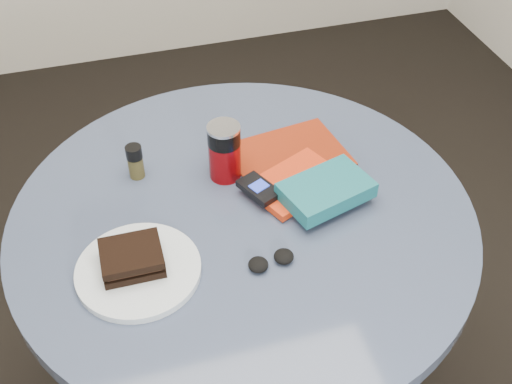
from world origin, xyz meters
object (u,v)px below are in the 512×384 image
object	(u,v)px
plate	(138,270)
pepper_grinder	(135,161)
magazine	(289,155)
novel	(326,190)
red_book	(296,183)
mp3_player	(259,189)
sandwich	(132,258)
table	(244,262)
soda_can	(224,151)
headphones	(271,260)

from	to	relation	value
plate	pepper_grinder	size ratio (longest dim) A/B	2.92
magazine	novel	distance (m)	0.18
red_book	mp3_player	xyz separation A→B (m)	(-0.09, -0.01, 0.02)
sandwich	magazine	world-z (taller)	sandwich
table	pepper_grinder	size ratio (longest dim) A/B	11.97
table	plate	size ratio (longest dim) A/B	4.09
novel	sandwich	bearing A→B (deg)	173.43
soda_can	headphones	xyz separation A→B (m)	(0.02, -0.29, -0.06)
sandwich	novel	world-z (taller)	same
plate	headphones	distance (m)	0.26
novel	soda_can	bearing A→B (deg)	124.21
table	magazine	distance (m)	0.27
pepper_grinder	novel	distance (m)	0.43
red_book	pepper_grinder	bearing A→B (deg)	133.16
magazine	mp3_player	world-z (taller)	mp3_player
table	red_book	world-z (taller)	red_book
pepper_grinder	red_book	size ratio (longest dim) A/B	0.42
mp3_player	table	bearing A→B (deg)	-146.64
sandwich	mp3_player	bearing A→B (deg)	23.57
magazine	red_book	distance (m)	0.11
novel	table	bearing A→B (deg)	155.61
soda_can	magazine	distance (m)	0.18
plate	red_book	bearing A→B (deg)	21.83
red_book	mp3_player	size ratio (longest dim) A/B	1.86
novel	headphones	distance (m)	0.21
soda_can	headphones	distance (m)	0.29
plate	pepper_grinder	world-z (taller)	pepper_grinder
mp3_player	headphones	xyz separation A→B (m)	(-0.03, -0.19, -0.02)
plate	table	bearing A→B (deg)	24.15
mp3_player	headphones	size ratio (longest dim) A/B	1.09
headphones	mp3_player	bearing A→B (deg)	80.73
red_book	table	bearing A→B (deg)	173.15
plate	novel	world-z (taller)	novel
plate	magazine	xyz separation A→B (m)	(0.39, 0.26, -0.01)
table	plate	bearing A→B (deg)	-155.85
sandwich	novel	xyz separation A→B (m)	(0.43, 0.07, 0.00)
plate	mp3_player	world-z (taller)	mp3_player
headphones	red_book	bearing A→B (deg)	59.20
soda_can	mp3_player	distance (m)	0.12
magazine	red_book	bearing A→B (deg)	-108.87
table	soda_can	bearing A→B (deg)	92.58
table	plate	distance (m)	0.31
sandwich	mp3_player	size ratio (longest dim) A/B	1.10
plate	headphones	bearing A→B (deg)	-11.35
sandwich	mp3_player	xyz separation A→B (m)	(0.29, 0.13, -0.01)
novel	mp3_player	xyz separation A→B (m)	(-0.13, 0.06, -0.01)
plate	sandwich	size ratio (longest dim) A/B	2.07
magazine	mp3_player	size ratio (longest dim) A/B	2.43
magazine	red_book	xyz separation A→B (m)	(-0.02, -0.11, 0.01)
table	red_book	xyz separation A→B (m)	(0.13, 0.04, 0.18)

